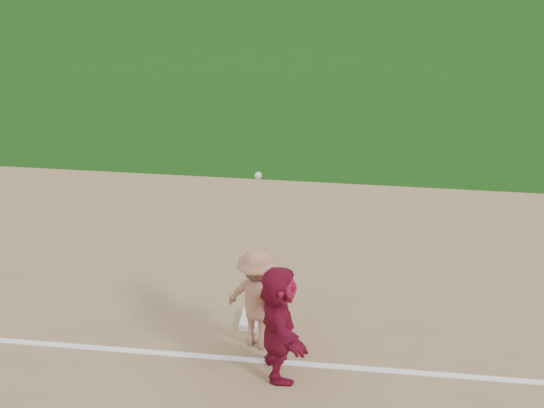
# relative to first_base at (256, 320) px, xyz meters

# --- Properties ---
(ground) EXTENTS (160.00, 160.00, 0.00)m
(ground) POSITION_rel_first_base_xyz_m (0.07, -0.05, -0.07)
(ground) COLOR #123D0B
(ground) RESTS_ON ground
(foul_line) EXTENTS (60.00, 0.10, 0.01)m
(foul_line) POSITION_rel_first_base_xyz_m (0.07, -0.85, -0.05)
(foul_line) COLOR white
(foul_line) RESTS_ON infield_dirt
(first_base) EXTENTS (0.46, 0.46, 0.10)m
(first_base) POSITION_rel_first_base_xyz_m (0.00, 0.00, 0.00)
(first_base) COLOR white
(first_base) RESTS_ON infield_dirt
(base_runner) EXTENTS (0.91, 1.64, 1.68)m
(base_runner) POSITION_rel_first_base_xyz_m (0.45, -1.04, 0.79)
(base_runner) COLOR maroon
(base_runner) RESTS_ON infield_dirt
(first_base_play) EXTENTS (1.17, 0.93, 2.60)m
(first_base_play) POSITION_rel_first_base_xyz_m (0.10, -0.47, 0.74)
(first_base_play) COLOR gray
(first_base_play) RESTS_ON infield_dirt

